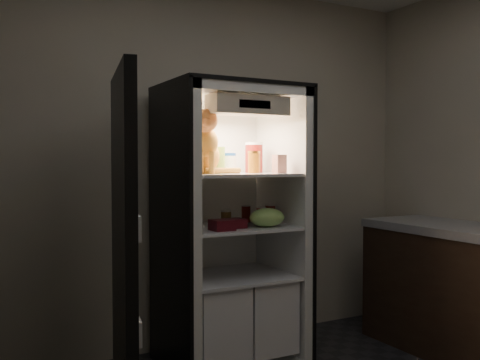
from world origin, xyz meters
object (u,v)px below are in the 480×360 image
object	(u,v)px
tabby_cat	(203,148)
salsa_jar	(254,162)
soda_can_b	(270,214)
soda_can_c	(261,216)
berry_box_left	(222,225)
soda_can_a	(246,214)
refrigerator	(228,246)
mayo_tub	(229,163)
parmesan_shaker	(220,160)
grape_bag	(267,217)
cream_carton	(279,164)
pepper_jar	(254,158)
condiment_jar	(226,217)
berry_box_right	(235,223)

from	to	relation	value
tabby_cat	salsa_jar	world-z (taller)	tabby_cat
soda_can_b	soda_can_c	distance (m)	0.11
berry_box_left	soda_can_a	bearing A→B (deg)	42.95
refrigerator	mayo_tub	bearing A→B (deg)	60.15
parmesan_shaker	grape_bag	bearing A→B (deg)	-43.29
refrigerator	soda_can_b	size ratio (longest dim) A/B	14.54
cream_carton	grape_bag	world-z (taller)	cream_carton
parmesan_shaker	soda_can_b	world-z (taller)	parmesan_shaker
salsa_jar	pepper_jar	world-z (taller)	pepper_jar
parmesan_shaker	berry_box_left	bearing A→B (deg)	-113.54
tabby_cat	refrigerator	bearing A→B (deg)	38.63
tabby_cat	soda_can_c	xyz separation A→B (m)	(0.40, -0.04, -0.45)
parmesan_shaker	salsa_jar	distance (m)	0.23
pepper_jar	condiment_jar	xyz separation A→B (m)	(-0.24, -0.03, -0.41)
refrigerator	soda_can_c	world-z (taller)	refrigerator
refrigerator	cream_carton	bearing A→B (deg)	-41.61
pepper_jar	soda_can_b	size ratio (longest dim) A/B	1.63
grape_bag	berry_box_left	world-z (taller)	grape_bag
salsa_jar	soda_can_c	size ratio (longest dim) A/B	1.23
cream_carton	pepper_jar	bearing A→B (deg)	97.99
cream_carton	soda_can_b	bearing A→B (deg)	83.50
soda_can_b	berry_box_left	xyz separation A→B (m)	(-0.45, -0.16, -0.03)
mayo_tub	soda_can_b	xyz separation A→B (m)	(0.25, -0.14, -0.35)
parmesan_shaker	salsa_jar	xyz separation A→B (m)	(0.20, -0.10, -0.01)
soda_can_b	condiment_jar	distance (m)	0.31
condiment_jar	grape_bag	bearing A→B (deg)	-52.18
parmesan_shaker	condiment_jar	distance (m)	0.39
refrigerator	soda_can_a	bearing A→B (deg)	22.62
mayo_tub	soda_can_a	size ratio (longest dim) A/B	1.17
refrigerator	parmesan_shaker	size ratio (longest dim) A/B	10.65
refrigerator	pepper_jar	size ratio (longest dim) A/B	8.95
mayo_tub	soda_can_c	world-z (taller)	mayo_tub
mayo_tub	soda_can_c	size ratio (longest dim) A/B	1.13
pepper_jar	cream_carton	bearing A→B (deg)	-82.01
tabby_cat	pepper_jar	distance (m)	0.47
tabby_cat	berry_box_left	world-z (taller)	tabby_cat
soda_can_b	cream_carton	bearing A→B (deg)	-96.50
grape_bag	berry_box_left	bearing A→B (deg)	-175.73
grape_bag	berry_box_left	distance (m)	0.34
grape_bag	mayo_tub	bearing A→B (deg)	117.22
tabby_cat	cream_carton	xyz separation A→B (m)	(0.49, -0.14, -0.10)
salsa_jar	grape_bag	distance (m)	0.38
tabby_cat	soda_can_b	size ratio (longest dim) A/B	3.39
mayo_tub	parmesan_shaker	bearing A→B (deg)	-150.00
refrigerator	condiment_jar	distance (m)	0.20
soda_can_c	berry_box_left	xyz separation A→B (m)	(-0.35, -0.12, -0.03)
salsa_jar	soda_can_b	xyz separation A→B (m)	(0.14, 0.01, -0.36)
pepper_jar	condiment_jar	distance (m)	0.47
refrigerator	soda_can_c	distance (m)	0.31
parmesan_shaker	berry_box_right	distance (m)	0.44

